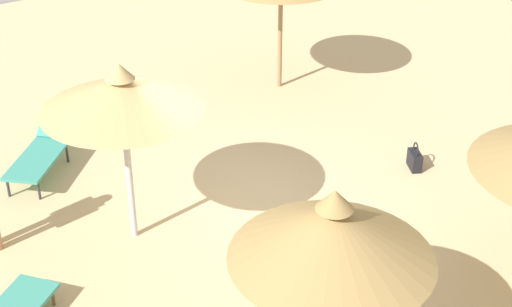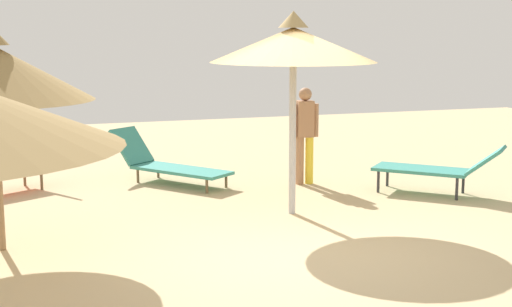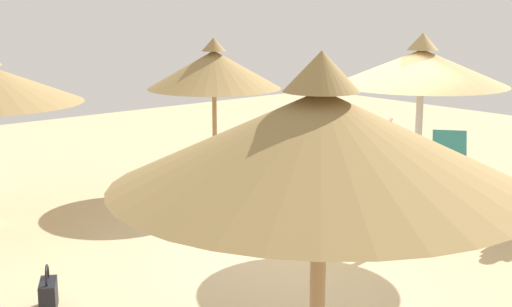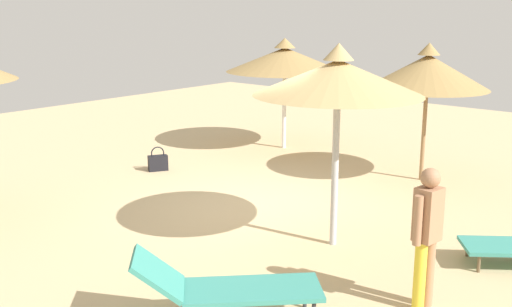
# 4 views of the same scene
# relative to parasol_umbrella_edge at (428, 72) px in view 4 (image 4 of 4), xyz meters

# --- Properties ---
(ground) EXTENTS (24.00, 24.00, 0.10)m
(ground) POSITION_rel_parasol_umbrella_edge_xyz_m (-0.90, -3.32, -2.08)
(ground) COLOR tan
(parasol_umbrella_edge) EXTENTS (2.21, 2.21, 2.55)m
(parasol_umbrella_edge) POSITION_rel_parasol_umbrella_edge_xyz_m (0.00, 0.00, 0.00)
(parasol_umbrella_edge) COLOR olive
(parasol_umbrella_edge) RESTS_ON ground
(parasol_umbrella_center) EXTENTS (2.23, 2.23, 2.74)m
(parasol_umbrella_center) POSITION_rel_parasol_umbrella_edge_xyz_m (0.52, -3.77, 0.26)
(parasol_umbrella_center) COLOR #B2B2B7
(parasol_umbrella_center) RESTS_ON ground
(parasol_umbrella_far_left) EXTENTS (2.63, 2.63, 2.49)m
(parasol_umbrella_far_left) POSITION_rel_parasol_umbrella_edge_xyz_m (-3.60, 0.42, -0.01)
(parasol_umbrella_far_left) COLOR white
(parasol_umbrella_far_left) RESTS_ON ground
(lounge_chair_back) EXTENTS (1.78, 1.80, 0.80)m
(lounge_chair_back) POSITION_rel_parasol_umbrella_edge_xyz_m (0.88, -6.31, -1.61)
(lounge_chair_back) COLOR teal
(lounge_chair_back) RESTS_ON ground
(person_standing_far_right) EXTENTS (0.26, 0.45, 1.57)m
(person_standing_far_right) POSITION_rel_parasol_umbrella_edge_xyz_m (2.27, -4.67, -1.14)
(person_standing_far_right) COLOR #A57554
(person_standing_far_right) RESTS_ON ground
(handbag) EXTENTS (0.33, 0.41, 0.49)m
(handbag) POSITION_rel_parasol_umbrella_edge_xyz_m (-4.27, -2.78, -1.86)
(handbag) COLOR black
(handbag) RESTS_ON ground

